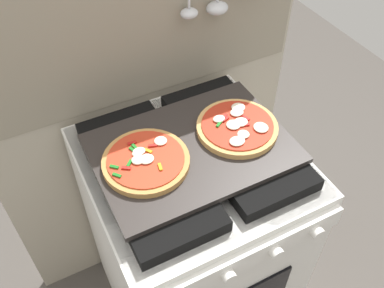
{
  "coord_description": "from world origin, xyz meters",
  "views": [
    {
      "loc": [
        -0.37,
        -0.72,
        1.77
      ],
      "look_at": [
        0.0,
        0.0,
        0.93
      ],
      "focal_mm": 39.9,
      "sensor_mm": 36.0,
      "label": 1
    }
  ],
  "objects_px": {
    "pizza_right": "(238,127)",
    "baking_tray": "(192,149)",
    "pizza_left": "(146,162)",
    "stove": "(192,237)"
  },
  "relations": [
    {
      "from": "stove",
      "to": "pizza_left",
      "type": "height_order",
      "value": "pizza_left"
    },
    {
      "from": "pizza_right",
      "to": "baking_tray",
      "type": "bearing_deg",
      "value": 179.1
    },
    {
      "from": "stove",
      "to": "baking_tray",
      "type": "xyz_separation_m",
      "value": [
        0.0,
        0.0,
        0.46
      ]
    },
    {
      "from": "stove",
      "to": "baking_tray",
      "type": "bearing_deg",
      "value": 90.0
    },
    {
      "from": "stove",
      "to": "pizza_left",
      "type": "relative_size",
      "value": 3.86
    },
    {
      "from": "pizza_left",
      "to": "pizza_right",
      "type": "xyz_separation_m",
      "value": [
        0.28,
        0.0,
        0.0
      ]
    },
    {
      "from": "baking_tray",
      "to": "pizza_left",
      "type": "bearing_deg",
      "value": -178.57
    },
    {
      "from": "baking_tray",
      "to": "pizza_right",
      "type": "relative_size",
      "value": 2.32
    },
    {
      "from": "pizza_right",
      "to": "stove",
      "type": "bearing_deg",
      "value": 179.74
    },
    {
      "from": "pizza_left",
      "to": "pizza_right",
      "type": "bearing_deg",
      "value": 0.23
    }
  ]
}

